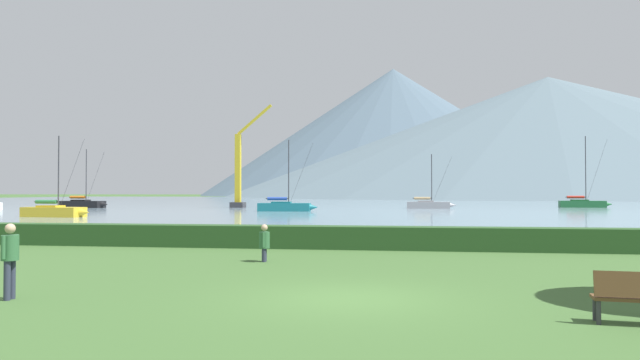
% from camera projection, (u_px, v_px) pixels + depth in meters
% --- Properties ---
extents(ground_plane, '(1000.00, 1000.00, 0.00)m').
position_uv_depth(ground_plane, '(349.00, 299.00, 12.59)').
color(ground_plane, '#3D602D').
extents(harbor_water, '(320.00, 246.00, 0.00)m').
position_uv_depth(harbor_water, '(400.00, 201.00, 148.08)').
color(harbor_water, gray).
rests_on(harbor_water, ground_plane).
extents(hedge_line, '(80.00, 1.20, 0.93)m').
position_uv_depth(hedge_line, '(375.00, 238.00, 23.48)').
color(hedge_line, '#284C23').
rests_on(hedge_line, ground_plane).
extents(sailboat_slip_1, '(6.81, 2.55, 7.58)m').
position_uv_depth(sailboat_slip_1, '(54.00, 211.00, 53.70)').
color(sailboat_slip_1, gold).
rests_on(sailboat_slip_1, harbor_water).
extents(sailboat_slip_3, '(6.87, 2.11, 7.68)m').
position_uv_depth(sailboat_slip_3, '(429.00, 204.00, 81.31)').
color(sailboat_slip_3, '#9E9EA3').
rests_on(sailboat_slip_3, harbor_water).
extents(sailboat_slip_4, '(7.30, 2.53, 8.65)m').
position_uv_depth(sailboat_slip_4, '(285.00, 206.00, 69.58)').
color(sailboat_slip_4, '#19707A').
rests_on(sailboat_slip_4, harbor_water).
extents(sailboat_slip_5, '(7.52, 2.83, 8.62)m').
position_uv_depth(sailboat_slip_5, '(83.00, 204.00, 84.81)').
color(sailboat_slip_5, black).
rests_on(sailboat_slip_5, harbor_water).
extents(sailboat_slip_6, '(7.50, 2.77, 10.74)m').
position_uv_depth(sailboat_slip_6, '(583.00, 203.00, 86.49)').
color(sailboat_slip_6, '#236B38').
rests_on(sailboat_slip_6, harbor_water).
extents(person_seated_viewer, '(0.36, 0.57, 1.25)m').
position_uv_depth(person_seated_viewer, '(264.00, 241.00, 19.25)').
color(person_seated_viewer, '#2D3347').
rests_on(person_seated_viewer, ground_plane).
extents(person_standing_walker, '(0.36, 0.57, 1.65)m').
position_uv_depth(person_standing_walker, '(10.00, 255.00, 12.48)').
color(person_standing_walker, '#2D3347').
rests_on(person_standing_walker, ground_plane).
extents(dock_crane, '(6.18, 2.00, 15.37)m').
position_uv_depth(dock_crane, '(239.00, 175.00, 85.94)').
color(dock_crane, '#333338').
rests_on(dock_crane, ground_plane).
extents(distant_hill_west_ridge, '(335.86, 335.86, 61.40)m').
position_uv_depth(distant_hill_west_ridge, '(501.00, 147.00, 366.29)').
color(distant_hill_west_ridge, slate).
rests_on(distant_hill_west_ridge, ground_plane).
extents(distant_hill_central_peak, '(248.32, 248.32, 83.10)m').
position_uv_depth(distant_hill_central_peak, '(393.00, 132.00, 376.28)').
color(distant_hill_central_peak, '#4C6070').
rests_on(distant_hill_central_peak, ground_plane).
extents(distant_hill_east_ridge, '(335.28, 335.28, 62.71)m').
position_uv_depth(distant_hill_east_ridge, '(548.00, 137.00, 300.97)').
color(distant_hill_east_ridge, slate).
rests_on(distant_hill_east_ridge, ground_plane).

